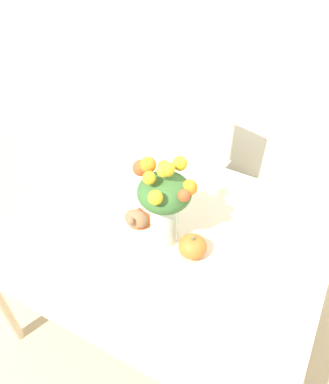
{
  "coord_description": "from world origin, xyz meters",
  "views": [
    {
      "loc": [
        0.55,
        -1.0,
        2.14
      ],
      "look_at": [
        0.02,
        -0.02,
        1.06
      ],
      "focal_mm": 35.0,
      "sensor_mm": 36.0,
      "label": 1
    }
  ],
  "objects_px": {
    "pumpkin": "(193,246)",
    "turkey_figurine": "(138,216)",
    "dining_chair_near_window": "(197,155)",
    "flower_vase": "(164,202)"
  },
  "relations": [
    {
      "from": "pumpkin",
      "to": "turkey_figurine",
      "type": "distance_m",
      "value": 0.31
    },
    {
      "from": "dining_chair_near_window",
      "to": "pumpkin",
      "type": "bearing_deg",
      "value": -58.85
    },
    {
      "from": "flower_vase",
      "to": "dining_chair_near_window",
      "type": "bearing_deg",
      "value": 105.09
    },
    {
      "from": "flower_vase",
      "to": "pumpkin",
      "type": "bearing_deg",
      "value": -9.58
    },
    {
      "from": "turkey_figurine",
      "to": "dining_chair_near_window",
      "type": "distance_m",
      "value": 1.03
    },
    {
      "from": "turkey_figurine",
      "to": "dining_chair_near_window",
      "type": "bearing_deg",
      "value": 96.76
    },
    {
      "from": "flower_vase",
      "to": "turkey_figurine",
      "type": "xyz_separation_m",
      "value": [
        -0.15,
        0.02,
        -0.19
      ]
    },
    {
      "from": "pumpkin",
      "to": "turkey_figurine",
      "type": "height_order",
      "value": "pumpkin"
    },
    {
      "from": "pumpkin",
      "to": "dining_chair_near_window",
      "type": "relative_size",
      "value": 0.14
    },
    {
      "from": "pumpkin",
      "to": "dining_chair_near_window",
      "type": "xyz_separation_m",
      "value": [
        -0.42,
        1.01,
        -0.35
      ]
    }
  ]
}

